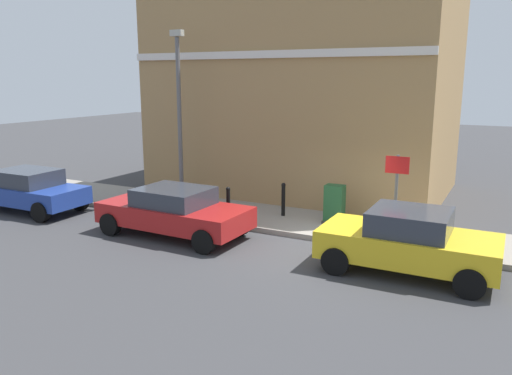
{
  "coord_description": "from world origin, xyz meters",
  "views": [
    {
      "loc": [
        -11.88,
        -4.17,
        4.36
      ],
      "look_at": [
        1.08,
        2.53,
        1.2
      ],
      "focal_mm": 35.72,
      "sensor_mm": 36.0,
      "label": 1
    }
  ],
  "objects_px": {
    "car_yellow": "(408,241)",
    "bollard_near_cabinet": "(283,198)",
    "car_red": "(174,211)",
    "car_blue": "(28,190)",
    "utility_cabinet": "(334,206)",
    "lamppost": "(179,110)",
    "bollard_far_kerb": "(228,203)",
    "street_sign": "(396,186)"
  },
  "relations": [
    {
      "from": "car_yellow",
      "to": "bollard_near_cabinet",
      "type": "relative_size",
      "value": 3.76
    },
    {
      "from": "bollard_near_cabinet",
      "to": "street_sign",
      "type": "distance_m",
      "value": 3.92
    },
    {
      "from": "car_red",
      "to": "car_blue",
      "type": "relative_size",
      "value": 1.06
    },
    {
      "from": "car_blue",
      "to": "lamppost",
      "type": "height_order",
      "value": "lamppost"
    },
    {
      "from": "utility_cabinet",
      "to": "lamppost",
      "type": "relative_size",
      "value": 0.2
    },
    {
      "from": "utility_cabinet",
      "to": "street_sign",
      "type": "xyz_separation_m",
      "value": [
        -0.99,
        -1.95,
        0.98
      ]
    },
    {
      "from": "car_yellow",
      "to": "bollard_far_kerb",
      "type": "height_order",
      "value": "car_yellow"
    },
    {
      "from": "car_yellow",
      "to": "car_blue",
      "type": "xyz_separation_m",
      "value": [
        -0.17,
        12.3,
        -0.03
      ]
    },
    {
      "from": "car_yellow",
      "to": "utility_cabinet",
      "type": "bearing_deg",
      "value": -44.85
    },
    {
      "from": "car_red",
      "to": "lamppost",
      "type": "xyz_separation_m",
      "value": [
        2.88,
        1.8,
        2.59
      ]
    },
    {
      "from": "bollard_far_kerb",
      "to": "street_sign",
      "type": "relative_size",
      "value": 0.45
    },
    {
      "from": "car_yellow",
      "to": "bollard_far_kerb",
      "type": "distance_m",
      "value": 5.7
    },
    {
      "from": "car_red",
      "to": "bollard_far_kerb",
      "type": "distance_m",
      "value": 1.76
    },
    {
      "from": "car_blue",
      "to": "street_sign",
      "type": "distance_m",
      "value": 11.81
    },
    {
      "from": "utility_cabinet",
      "to": "street_sign",
      "type": "bearing_deg",
      "value": -116.8
    },
    {
      "from": "car_yellow",
      "to": "lamppost",
      "type": "height_order",
      "value": "lamppost"
    },
    {
      "from": "bollard_near_cabinet",
      "to": "bollard_far_kerb",
      "type": "height_order",
      "value": "same"
    },
    {
      "from": "bollard_near_cabinet",
      "to": "car_yellow",
      "type": "bearing_deg",
      "value": -122.02
    },
    {
      "from": "bollard_far_kerb",
      "to": "car_yellow",
      "type": "bearing_deg",
      "value": -104.27
    },
    {
      "from": "street_sign",
      "to": "lamppost",
      "type": "bearing_deg",
      "value": 81.45
    },
    {
      "from": "car_yellow",
      "to": "car_red",
      "type": "xyz_separation_m",
      "value": [
        -0.14,
        6.36,
        -0.04
      ]
    },
    {
      "from": "utility_cabinet",
      "to": "car_yellow",
      "type": "bearing_deg",
      "value": -134.73
    },
    {
      "from": "car_yellow",
      "to": "bollard_far_kerb",
      "type": "xyz_separation_m",
      "value": [
        1.41,
        5.53,
        -0.05
      ]
    },
    {
      "from": "car_yellow",
      "to": "street_sign",
      "type": "bearing_deg",
      "value": -67.63
    },
    {
      "from": "bollard_far_kerb",
      "to": "street_sign",
      "type": "distance_m",
      "value": 4.96
    },
    {
      "from": "lamppost",
      "to": "car_red",
      "type": "bearing_deg",
      "value": -147.98
    },
    {
      "from": "utility_cabinet",
      "to": "street_sign",
      "type": "height_order",
      "value": "street_sign"
    },
    {
      "from": "car_red",
      "to": "car_blue",
      "type": "distance_m",
      "value": 5.94
    },
    {
      "from": "car_yellow",
      "to": "car_red",
      "type": "relative_size",
      "value": 0.9
    },
    {
      "from": "car_yellow",
      "to": "car_blue",
      "type": "height_order",
      "value": "car_yellow"
    },
    {
      "from": "car_red",
      "to": "utility_cabinet",
      "type": "relative_size",
      "value": 3.77
    },
    {
      "from": "utility_cabinet",
      "to": "lamppost",
      "type": "xyz_separation_m",
      "value": [
        0.14,
        5.55,
        2.62
      ]
    },
    {
      "from": "utility_cabinet",
      "to": "bollard_near_cabinet",
      "type": "relative_size",
      "value": 1.11
    },
    {
      "from": "bollard_far_kerb",
      "to": "lamppost",
      "type": "bearing_deg",
      "value": 63.28
    },
    {
      "from": "car_blue",
      "to": "utility_cabinet",
      "type": "height_order",
      "value": "car_blue"
    },
    {
      "from": "car_yellow",
      "to": "lamppost",
      "type": "distance_m",
      "value": 8.98
    },
    {
      "from": "car_yellow",
      "to": "lamppost",
      "type": "bearing_deg",
      "value": -18.63
    },
    {
      "from": "car_blue",
      "to": "street_sign",
      "type": "bearing_deg",
      "value": -172.31
    },
    {
      "from": "bollard_far_kerb",
      "to": "lamppost",
      "type": "xyz_separation_m",
      "value": [
        1.33,
        2.64,
        2.6
      ]
    },
    {
      "from": "car_blue",
      "to": "utility_cabinet",
      "type": "xyz_separation_m",
      "value": [
        2.77,
        -9.69,
        -0.04
      ]
    },
    {
      "from": "car_red",
      "to": "bollard_far_kerb",
      "type": "bearing_deg",
      "value": -116.77
    },
    {
      "from": "utility_cabinet",
      "to": "car_blue",
      "type": "bearing_deg",
      "value": 105.94
    }
  ]
}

